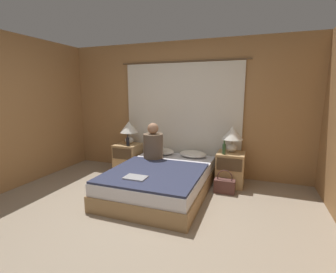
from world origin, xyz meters
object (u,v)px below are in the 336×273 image
at_px(pillow_left, 162,151).
at_px(lamp_right, 232,135).
at_px(bed, 162,180).
at_px(person_left_in_bed, 153,145).
at_px(nightstand_left, 128,158).
at_px(handbag_on_floor, 224,185).
at_px(pillow_right, 193,154).
at_px(lamp_left, 129,129).
at_px(laptop_on_bed, 136,177).
at_px(beer_bottle_on_left_stand, 128,141).
at_px(beer_bottle_on_right_stand, 224,149).
at_px(nightstand_right, 230,169).

bearing_deg(pillow_left, lamp_right, -0.83).
relative_size(bed, person_left_in_bed, 3.05).
height_order(nightstand_left, handbag_on_floor, nightstand_left).
height_order(lamp_right, pillow_right, lamp_right).
height_order(pillow_left, pillow_right, same).
relative_size(lamp_right, pillow_left, 0.88).
bearing_deg(lamp_left, laptop_on_bed, -58.21).
bearing_deg(beer_bottle_on_left_stand, beer_bottle_on_right_stand, 0.00).
bearing_deg(handbag_on_floor, nightstand_left, 169.08).
distance_m(lamp_left, beer_bottle_on_left_stand, 0.30).
bearing_deg(pillow_right, beer_bottle_on_left_stand, -169.63).
bearing_deg(lamp_right, person_left_in_bed, -165.01).
bearing_deg(laptop_on_bed, nightstand_left, 123.27).
height_order(pillow_left, beer_bottle_on_right_stand, beer_bottle_on_right_stand).
bearing_deg(lamp_left, nightstand_right, -2.21).
distance_m(nightstand_right, handbag_on_floor, 0.41).
height_order(lamp_left, pillow_right, lamp_left).
distance_m(nightstand_right, laptop_on_bed, 1.73).
height_order(lamp_right, pillow_left, lamp_right).
relative_size(pillow_right, handbag_on_floor, 1.32).
distance_m(pillow_right, laptop_on_bed, 1.47).
distance_m(lamp_left, handbag_on_floor, 2.12).
relative_size(pillow_left, person_left_in_bed, 0.77).
bearing_deg(beer_bottle_on_right_stand, lamp_left, 173.80).
distance_m(pillow_left, handbag_on_floor, 1.38).
distance_m(bed, lamp_left, 1.41).
distance_m(lamp_left, lamp_right, 1.98).
relative_size(lamp_left, pillow_left, 0.88).
distance_m(laptop_on_bed, handbag_on_floor, 1.46).
xyz_separation_m(pillow_left, beer_bottle_on_right_stand, (1.19, -0.22, 0.20)).
relative_size(bed, nightstand_left, 3.49).
distance_m(nightstand_left, nightstand_right, 1.98).
xyz_separation_m(person_left_in_bed, beer_bottle_on_right_stand, (1.20, 0.15, -0.01)).
distance_m(bed, person_left_in_bed, 0.70).
xyz_separation_m(lamp_left, laptop_on_bed, (0.86, -1.38, -0.42)).
height_order(nightstand_right, beer_bottle_on_left_stand, beer_bottle_on_left_stand).
relative_size(nightstand_right, beer_bottle_on_right_stand, 2.45).
height_order(lamp_left, beer_bottle_on_right_stand, lamp_left).
distance_m(lamp_right, person_left_in_bed, 1.37).
relative_size(pillow_left, handbag_on_floor, 1.32).
xyz_separation_m(nightstand_right, beer_bottle_on_right_stand, (-0.10, -0.13, 0.37)).
height_order(lamp_left, handbag_on_floor, lamp_left).
relative_size(lamp_left, lamp_right, 1.00).
height_order(beer_bottle_on_right_stand, handbag_on_floor, beer_bottle_on_right_stand).
xyz_separation_m(lamp_right, handbag_on_floor, (-0.04, -0.45, -0.74)).
xyz_separation_m(pillow_right, handbag_on_floor, (0.64, -0.47, -0.34)).
bearing_deg(handbag_on_floor, lamp_right, 84.51).
bearing_deg(beer_bottle_on_left_stand, laptop_on_bed, -56.68).
bearing_deg(lamp_right, pillow_left, 179.17).
distance_m(bed, laptop_on_bed, 0.68).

